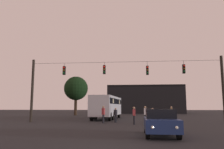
% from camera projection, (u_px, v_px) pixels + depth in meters
% --- Properties ---
extents(ground_plane, '(168.00, 168.00, 0.00)m').
position_uv_depth(ground_plane, '(127.00, 118.00, 32.47)').
color(ground_plane, black).
rests_on(ground_plane, ground).
extents(overhead_signal_span, '(20.58, 0.44, 6.89)m').
position_uv_depth(overhead_signal_span, '(124.00, 84.00, 24.30)').
color(overhead_signal_span, black).
rests_on(overhead_signal_span, ground).
extents(city_bus, '(3.14, 11.13, 3.00)m').
position_uv_depth(city_bus, '(107.00, 105.00, 31.11)').
color(city_bus, '#B7BCC6').
rests_on(city_bus, ground).
extents(car_near_right, '(1.87, 4.36, 1.52)m').
position_uv_depth(car_near_right, '(160.00, 122.00, 13.18)').
color(car_near_right, navy).
rests_on(car_near_right, ground).
extents(pedestrian_crossing_left, '(0.27, 0.38, 1.65)m').
position_uv_depth(pedestrian_crossing_left, '(134.00, 114.00, 21.35)').
color(pedestrian_crossing_left, black).
rests_on(pedestrian_crossing_left, ground).
extents(pedestrian_crossing_center, '(0.31, 0.40, 1.74)m').
position_uv_depth(pedestrian_crossing_center, '(103.00, 113.00, 23.03)').
color(pedestrian_crossing_center, black).
rests_on(pedestrian_crossing_center, ground).
extents(pedestrian_crossing_right, '(0.27, 0.38, 1.68)m').
position_uv_depth(pedestrian_crossing_right, '(172.00, 114.00, 23.34)').
color(pedestrian_crossing_right, black).
rests_on(pedestrian_crossing_right, ground).
extents(pedestrian_near_bus, '(0.24, 0.36, 1.71)m').
position_uv_depth(pedestrian_near_bus, '(145.00, 114.00, 22.73)').
color(pedestrian_near_bus, black).
rests_on(pedestrian_near_bus, ground).
extents(pedestrian_trailing, '(0.31, 0.40, 1.52)m').
position_uv_depth(pedestrian_trailing, '(153.00, 114.00, 23.96)').
color(pedestrian_trailing, black).
rests_on(pedestrian_trailing, ground).
extents(pedestrian_far_side, '(0.36, 0.42, 1.53)m').
position_uv_depth(pedestrian_far_side, '(116.00, 114.00, 24.21)').
color(pedestrian_far_side, black).
rests_on(pedestrian_far_side, ground).
extents(corner_building, '(18.26, 13.60, 6.79)m').
position_uv_depth(corner_building, '(145.00, 100.00, 59.77)').
color(corner_building, black).
rests_on(corner_building, ground).
extents(tree_left_silhouette, '(4.61, 4.61, 7.49)m').
position_uv_depth(tree_left_silhouette, '(76.00, 89.00, 44.25)').
color(tree_left_silhouette, '#2D2116').
rests_on(tree_left_silhouette, ground).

